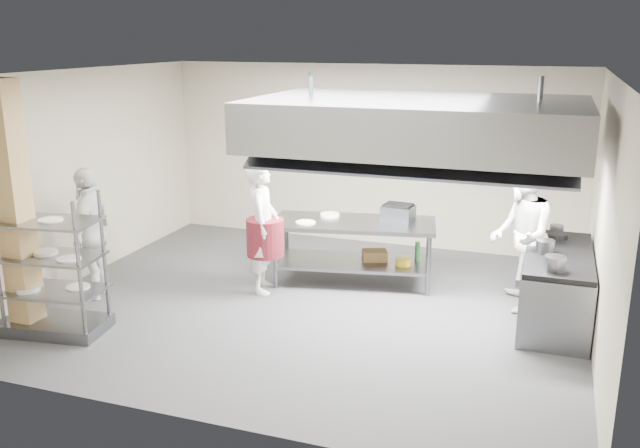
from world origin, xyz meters
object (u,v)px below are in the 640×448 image
(pass_rack, at_px, (52,264))
(cooking_range, at_px, (556,289))
(chef_head, at_px, (263,227))
(chef_line, at_px, (521,236))
(stockpot, at_px, (545,246))
(island, at_px, (354,252))
(chef_plating, at_px, (91,233))
(griddle, at_px, (398,213))

(pass_rack, distance_m, cooking_range, 6.09)
(chef_head, distance_m, chef_line, 3.41)
(chef_head, bearing_deg, stockpot, -103.13)
(island, bearing_deg, chef_plating, -162.65)
(chef_plating, bearing_deg, stockpot, 82.98)
(cooking_range, bearing_deg, chef_head, -176.65)
(pass_rack, xyz_separation_m, cooking_range, (5.63, 2.30, -0.43))
(chef_plating, relative_size, stockpot, 7.94)
(griddle, bearing_deg, pass_rack, -131.58)
(chef_head, relative_size, griddle, 4.27)
(chef_plating, distance_m, griddle, 4.22)
(chef_head, bearing_deg, cooking_range, -102.09)
(griddle, bearing_deg, chef_head, -142.32)
(chef_plating, bearing_deg, chef_head, 96.90)
(chef_line, relative_size, griddle, 4.52)
(chef_line, bearing_deg, pass_rack, -71.98)
(cooking_range, bearing_deg, chef_line, 147.61)
(pass_rack, height_order, chef_head, chef_head)
(chef_line, bearing_deg, cooking_range, 48.80)
(cooking_range, relative_size, chef_head, 1.09)
(chef_plating, xyz_separation_m, stockpot, (5.75, 1.11, 0.08))
(chef_plating, bearing_deg, cooking_range, 83.39)
(chef_line, bearing_deg, stockpot, 30.18)
(stockpot, bearing_deg, griddle, 157.19)
(griddle, bearing_deg, island, -147.78)
(island, xyz_separation_m, pass_rack, (-2.87, -2.80, 0.40))
(pass_rack, distance_m, griddle, 4.61)
(cooking_range, bearing_deg, stockpot, -155.79)
(chef_head, xyz_separation_m, griddle, (1.66, 1.00, 0.10))
(pass_rack, bearing_deg, griddle, 33.45)
(chef_line, height_order, chef_plating, chef_line)
(island, relative_size, chef_head, 1.24)
(griddle, bearing_deg, cooking_range, -12.76)
(island, distance_m, chef_plating, 3.61)
(chef_plating, bearing_deg, griddle, 99.74)
(griddle, bearing_deg, chef_plating, -145.68)
(cooking_range, bearing_deg, griddle, 160.58)
(chef_head, relative_size, chef_plating, 1.02)
(cooking_range, relative_size, chef_plating, 1.11)
(pass_rack, distance_m, chef_plating, 1.15)
(cooking_range, xyz_separation_m, stockpot, (-0.17, -0.08, 0.56))
(island, bearing_deg, cooking_range, -20.97)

